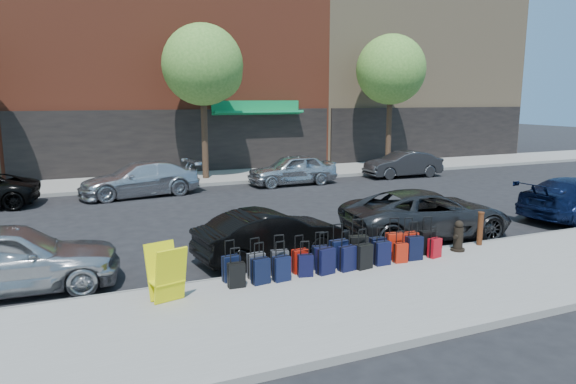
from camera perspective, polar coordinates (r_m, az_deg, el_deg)
name	(u,v)px	position (r m, az deg, el deg)	size (l,w,h in m)	color
ground	(265,226)	(16.29, -2.58, -3.77)	(120.00, 120.00, 0.00)	black
sidewalk_near	(378,295)	(10.71, 9.99, -11.19)	(60.00, 4.00, 0.15)	gray
sidewalk_far	(193,179)	(25.70, -10.46, 1.48)	(60.00, 4.00, 0.15)	gray
curb_near	(331,265)	(12.34, 4.83, -8.12)	(60.00, 0.08, 0.15)	gray
curb_far	(203,185)	(23.76, -9.38, 0.79)	(60.00, 0.08, 0.15)	gray
building_right	(383,28)	(39.54, 10.56, 17.50)	(15.00, 12.12, 18.00)	#997F5D
tree_center	(206,67)	(25.11, -9.14, 13.53)	(3.80, 3.80, 7.27)	black
tree_right	(393,72)	(29.50, 11.59, 12.97)	(3.80, 3.80, 7.27)	black
suitcase_front_0	(231,268)	(11.06, -6.32, -8.43)	(0.39, 0.24, 0.89)	black
suitcase_front_1	(256,265)	(11.20, -3.55, -8.14)	(0.38, 0.23, 0.88)	#3E3F44
suitcase_front_2	(280,263)	(11.34, -0.93, -7.86)	(0.40, 0.26, 0.90)	#333338
suitcase_front_3	(300,261)	(11.51, 1.35, -7.67)	(0.36, 0.22, 0.85)	#A2150A
suitcase_front_4	(320,257)	(11.78, 3.62, -7.25)	(0.37, 0.23, 0.86)	black
suitcase_front_5	(339,253)	(11.95, 5.69, -6.80)	(0.42, 0.24, 1.00)	black
suitcase_front_6	(358,250)	(12.23, 7.79, -6.35)	(0.48, 0.32, 1.06)	black
suitcase_front_7	(377,249)	(12.52, 9.87, -6.25)	(0.38, 0.22, 0.90)	black
suitcase_front_8	(395,246)	(12.76, 11.77, -5.85)	(0.45, 0.30, 1.00)	#AF1D0B
suitcase_front_9	(409,245)	(12.96, 13.32, -5.70)	(0.40, 0.22, 0.97)	#A21A0A
suitcase_front_10	(428,242)	(13.28, 15.25, -5.43)	(0.42, 0.28, 0.95)	black
suitcase_back_0	(236,275)	(10.71, -5.77, -9.16)	(0.35, 0.21, 0.83)	black
suitcase_back_1	(261,271)	(10.87, -3.07, -8.75)	(0.39, 0.26, 0.88)	black
suitcase_back_2	(282,269)	(11.02, -0.72, -8.50)	(0.38, 0.24, 0.86)	black
suitcase_back_3	(305,265)	(11.29, 1.94, -8.15)	(0.36, 0.25, 0.78)	black
suitcase_back_4	(326,261)	(11.45, 4.19, -7.65)	(0.43, 0.30, 0.94)	black
suitcase_back_5	(347,258)	(11.71, 6.58, -7.33)	(0.41, 0.28, 0.91)	black
suitcase_back_6	(364,256)	(11.89, 8.40, -7.09)	(0.42, 0.28, 0.92)	black
suitcase_back_7	(382,253)	(12.22, 10.40, -6.70)	(0.38, 0.22, 0.89)	black
suitcase_back_8	(400,253)	(12.49, 12.37, -6.60)	(0.33, 0.21, 0.76)	#AA1B0A
suitcase_back_9	(414,248)	(12.75, 13.82, -6.06)	(0.40, 0.25, 0.93)	black
suitcase_back_10	(435,248)	(13.07, 15.98, -5.98)	(0.35, 0.25, 0.77)	#A60A14
fire_hydrant	(458,237)	(13.78, 18.40, -4.74)	(0.40, 0.35, 0.79)	black
bollard	(480,228)	(14.48, 20.58, -3.77)	(0.16, 0.16, 0.89)	#38190C
display_rack	(166,273)	(10.18, -13.37, -8.80)	(0.75, 0.80, 1.09)	yellow
car_near_0	(8,258)	(12.08, -28.66, -6.50)	(1.75, 4.35, 1.48)	#AFB1B6
car_near_1	(271,235)	(12.83, -1.96, -4.79)	(1.33, 3.80, 1.25)	black
car_near_2	(427,214)	(15.41, 15.15, -2.33)	(2.28, 4.94, 1.37)	#2D2D30
car_far_1	(140,179)	(21.95, -16.15, 1.39)	(1.97, 4.85, 1.41)	silver
car_far_2	(292,170)	(23.88, 0.46, 2.51)	(1.67, 4.16, 1.42)	#B9BCC0
car_far_3	(403,164)	(26.88, 12.64, 3.04)	(1.39, 4.00, 1.32)	#2F2F32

